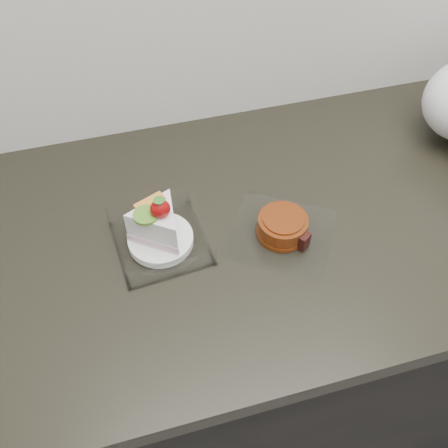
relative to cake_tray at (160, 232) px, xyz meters
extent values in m
cube|color=black|center=(0.29, 0.01, -0.50)|extent=(2.00, 0.60, 0.86)
cube|color=black|center=(0.29, 0.01, -0.05)|extent=(2.04, 0.64, 0.04)
cube|color=white|center=(0.00, 0.00, -0.03)|extent=(0.17, 0.17, 0.00)
cylinder|color=white|center=(0.00, 0.00, -0.02)|extent=(0.11, 0.11, 0.02)
ellipsoid|color=#AB0B0C|center=(0.01, -0.01, 0.07)|extent=(0.03, 0.03, 0.03)
cone|color=#2D7223|center=(0.01, -0.01, 0.08)|extent=(0.02, 0.02, 0.01)
cylinder|color=#5F9E2E|center=(-0.02, -0.01, 0.06)|extent=(0.04, 0.04, 0.01)
cube|color=orange|center=(-0.01, 0.02, 0.06)|extent=(0.05, 0.04, 0.01)
cube|color=white|center=(0.21, -0.03, -0.03)|extent=(0.24, 0.23, 0.00)
cylinder|color=maroon|center=(0.21, -0.03, -0.01)|extent=(0.11, 0.11, 0.04)
cylinder|color=maroon|center=(0.21, -0.03, -0.03)|extent=(0.12, 0.12, 0.01)
cylinder|color=maroon|center=(0.21, -0.03, 0.01)|extent=(0.09, 0.09, 0.00)
cube|color=black|center=(0.23, -0.07, -0.01)|extent=(0.03, 0.03, 0.03)
camera|label=1|loc=(-0.04, -0.54, 0.66)|focal=40.00mm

